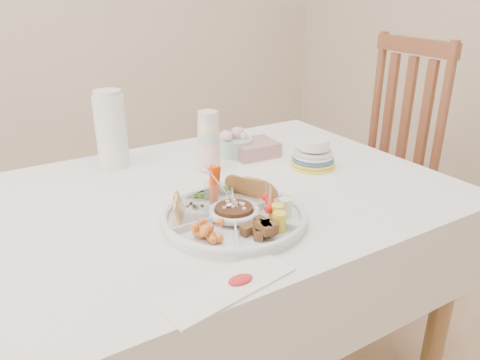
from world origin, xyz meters
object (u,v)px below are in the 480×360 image
thermos (111,128)px  party_tray (234,214)px  plate_stack (313,153)px  chair (367,169)px  dining_table (205,297)px

thermos → party_tray: bearing=-76.5°
thermos → plate_stack: 0.69m
party_tray → plate_stack: (0.44, 0.21, 0.03)m
chair → thermos: 1.15m
dining_table → chair: (0.95, 0.22, 0.19)m
dining_table → thermos: size_ratio=5.67×
party_tray → thermos: thermos is taller
chair → plate_stack: size_ratio=7.43×
chair → plate_stack: chair is taller
thermos → plate_stack: size_ratio=1.74×
chair → party_tray: (-0.95, -0.43, 0.21)m
dining_table → party_tray: bearing=-92.4°
dining_table → party_tray: 0.45m
plate_stack → chair: bearing=23.1°
plate_stack → dining_table: bearing=-179.9°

